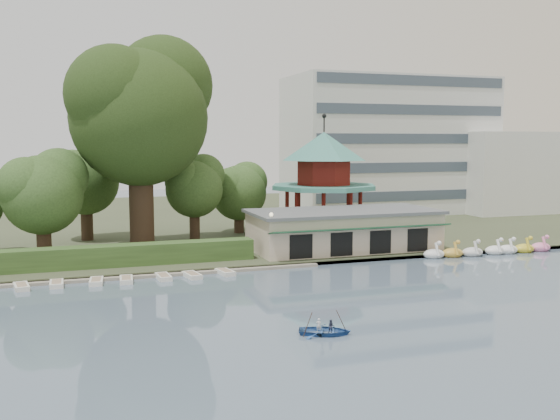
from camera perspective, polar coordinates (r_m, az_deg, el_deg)
name	(u,v)px	position (r m, az deg, el deg)	size (l,w,h in m)	color
ground_plane	(343,323)	(38.99, 5.76, -10.23)	(220.00, 220.00, 0.00)	slate
shore	(189,219)	(88.07, -8.32, -0.83)	(220.00, 70.00, 0.40)	#424930
embankment	(261,267)	(54.71, -1.76, -5.21)	(220.00, 0.60, 0.30)	gray
dock	(120,277)	(52.49, -14.43, -5.94)	(34.00, 1.60, 0.24)	gray
boathouse	(344,229)	(62.14, 5.83, -1.77)	(18.60, 9.39, 3.90)	beige
pavilion	(324,173)	(71.60, 4.02, 3.43)	(12.40, 12.40, 13.50)	beige
office_building	(407,150)	(95.98, 11.57, 5.40)	(38.00, 18.00, 20.00)	silver
hedge	(80,258)	(55.38, -17.83, -4.16)	(30.00, 2.00, 1.80)	#3A5825
lamp_post	(271,227)	(56.21, -0.81, -1.59)	(0.36, 0.36, 4.28)	black
big_tree	(141,107)	(62.66, -12.62, 9.19)	(14.55, 13.56, 21.19)	#3A281C
small_trees	(89,188)	(65.49, -17.02, 1.94)	(40.03, 17.31, 10.58)	#3A281C
swan_boats	(490,250)	(64.68, 18.68, -3.52)	(14.52, 2.11, 1.92)	white
moored_rowboats	(77,283)	(51.00, -18.09, -6.34)	(24.93, 2.76, 0.36)	white
rowboat_with_passengers	(325,327)	(36.58, 4.14, -10.63)	(5.05, 4.43, 2.01)	#2E599B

